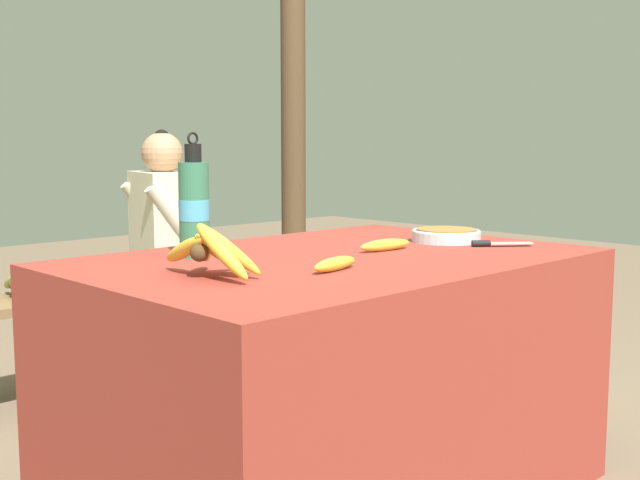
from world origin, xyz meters
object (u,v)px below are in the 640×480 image
object	(u,v)px
seated_vendor	(153,238)
banana_bunch_green	(23,283)
water_bottle	(194,207)
support_post_far	(293,120)
banana_bunch_ripe	(210,250)
serving_bowl	(446,234)
loose_banana_front	(335,264)
wooden_bench	(137,296)
loose_banana_side	(385,245)
knife	(493,243)

from	to	relation	value
seated_vendor	banana_bunch_green	distance (m)	0.57
seated_vendor	banana_bunch_green	bearing A→B (deg)	11.46
water_bottle	seated_vendor	distance (m)	1.22
support_post_far	banana_bunch_green	bearing A→B (deg)	-173.64
banana_bunch_ripe	serving_bowl	distance (m)	0.93
banana_bunch_ripe	water_bottle	distance (m)	0.34
loose_banana_front	seated_vendor	xyz separation A→B (m)	(0.43, 1.50, -0.10)
banana_bunch_green	wooden_bench	bearing A→B (deg)	-0.38
loose_banana_front	banana_bunch_green	size ratio (longest dim) A/B	0.63
support_post_far	seated_vendor	bearing A→B (deg)	-168.75
wooden_bench	support_post_far	world-z (taller)	support_post_far
water_bottle	banana_bunch_green	world-z (taller)	water_bottle
banana_bunch_ripe	loose_banana_front	xyz separation A→B (m)	(0.27, -0.14, -0.05)
loose_banana_side	support_post_far	world-z (taller)	support_post_far
serving_bowl	water_bottle	xyz separation A→B (m)	(-0.77, 0.28, 0.11)
loose_banana_front	serving_bowl	bearing A→B (deg)	13.35
serving_bowl	seated_vendor	distance (m)	1.37
serving_bowl	knife	bearing A→B (deg)	-89.24
water_bottle	support_post_far	xyz separation A→B (m)	(1.51, 1.26, 0.28)
knife	support_post_far	size ratio (longest dim) A/B	0.07
banana_bunch_ripe	wooden_bench	world-z (taller)	banana_bunch_ripe
knife	seated_vendor	distance (m)	1.54
water_bottle	loose_banana_front	size ratio (longest dim) A/B	1.95
serving_bowl	seated_vendor	world-z (taller)	seated_vendor
loose_banana_side	banana_bunch_green	distance (m)	1.47
loose_banana_front	loose_banana_side	distance (m)	0.39
serving_bowl	support_post_far	size ratio (longest dim) A/B	0.10
water_bottle	seated_vendor	xyz separation A→B (m)	(0.54, 1.07, -0.22)
banana_bunch_ripe	loose_banana_side	world-z (taller)	banana_bunch_ripe
water_bottle	loose_banana_side	bearing A→B (deg)	-31.23
knife	support_post_far	world-z (taller)	support_post_far
water_bottle	banana_bunch_green	xyz separation A→B (m)	(-0.01, 1.09, -0.35)
support_post_far	loose_banana_side	bearing A→B (deg)	-124.14
loose_banana_front	wooden_bench	distance (m)	1.60
knife	seated_vendor	bearing A→B (deg)	136.70
wooden_bench	knife	bearing A→B (deg)	-79.10
serving_bowl	loose_banana_side	world-z (taller)	serving_bowl
loose_banana_front	seated_vendor	world-z (taller)	seated_vendor
banana_bunch_green	loose_banana_front	bearing A→B (deg)	-85.36
seated_vendor	support_post_far	distance (m)	1.11
banana_bunch_ripe	knife	world-z (taller)	banana_bunch_ripe
banana_bunch_ripe	loose_banana_front	bearing A→B (deg)	-27.44
banana_bunch_ripe	banana_bunch_green	size ratio (longest dim) A/B	1.21
knife	loose_banana_front	bearing A→B (deg)	-143.39
water_bottle	wooden_bench	xyz separation A→B (m)	(0.47, 1.09, -0.47)
knife	banana_bunch_green	distance (m)	1.74
loose_banana_front	banana_bunch_green	distance (m)	1.54
wooden_bench	banana_bunch_green	xyz separation A→B (m)	(-0.49, 0.00, 0.12)
support_post_far	water_bottle	bearing A→B (deg)	-140.22
knife	banana_bunch_green	bearing A→B (deg)	155.07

